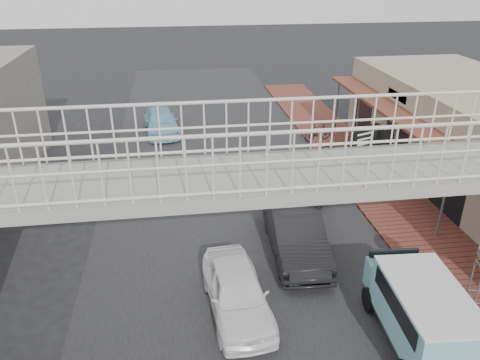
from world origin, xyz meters
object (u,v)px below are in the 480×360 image
object	(u,v)px
white_hatchback	(237,291)
angkot_van	(422,308)
arrow_sign	(380,137)
angkot_far	(161,122)
motorcycle_near	(339,148)
dark_sedan	(296,233)
angkot_curb	(289,179)
motorcycle_far	(318,132)

from	to	relation	value
white_hatchback	angkot_van	size ratio (longest dim) A/B	1.01
angkot_van	arrow_sign	distance (m)	8.29
angkot_far	arrow_sign	size ratio (longest dim) A/B	1.37
white_hatchback	motorcycle_near	world-z (taller)	white_hatchback
dark_sedan	angkot_curb	world-z (taller)	dark_sedan
motorcycle_near	motorcycle_far	size ratio (longest dim) A/B	1.20
dark_sedan	motorcycle_far	size ratio (longest dim) A/B	2.86
white_hatchback	arrow_sign	distance (m)	9.01
angkot_curb	dark_sedan	bearing A→B (deg)	79.44
angkot_van	arrow_sign	xyz separation A→B (m)	(2.13, 7.89, 1.44)
dark_sedan	motorcycle_far	distance (m)	10.57
white_hatchback	motorcycle_far	bearing A→B (deg)	59.62
dark_sedan	motorcycle_near	distance (m)	8.46
angkot_far	angkot_van	xyz separation A→B (m)	(6.47, -17.13, 0.54)
angkot_curb	motorcycle_near	xyz separation A→B (m)	(3.20, 3.02, 0.02)
dark_sedan	arrow_sign	xyz separation A→B (m)	(4.13, 3.44, 1.86)
dark_sedan	angkot_van	world-z (taller)	angkot_van
angkot_curb	angkot_far	xyz separation A→B (m)	(-5.30, 8.27, 0.03)
white_hatchback	arrow_sign	xyz separation A→B (m)	(6.42, 6.01, 1.95)
dark_sedan	motorcycle_near	world-z (taller)	dark_sedan
motorcycle_near	white_hatchback	bearing A→B (deg)	151.05
motorcycle_far	white_hatchback	bearing A→B (deg)	140.78
white_hatchback	angkot_curb	distance (m)	7.65
motorcycle_near	arrow_sign	distance (m)	4.47
angkot_far	angkot_van	size ratio (longest dim) A/B	1.11
angkot_van	motorcycle_near	distance (m)	12.07
white_hatchback	angkot_van	bearing A→B (deg)	-28.13
dark_sedan	motorcycle_far	world-z (taller)	dark_sedan
angkot_curb	motorcycle_near	world-z (taller)	angkot_curb
motorcycle_far	arrow_sign	bearing A→B (deg)	170.12
angkot_far	motorcycle_near	xyz separation A→B (m)	(8.50, -5.25, -0.02)
dark_sedan	motorcycle_far	xyz separation A→B (m)	(3.73, 9.88, -0.17)
angkot_far	motorcycle_near	distance (m)	9.99
white_hatchback	motorcycle_near	size ratio (longest dim) A/B	2.02
white_hatchback	dark_sedan	size ratio (longest dim) A/B	0.85
motorcycle_far	arrow_sign	distance (m)	6.77
white_hatchback	dark_sedan	world-z (taller)	dark_sedan
angkot_curb	angkot_van	xyz separation A→B (m)	(1.18, -8.86, 0.57)
motorcycle_near	dark_sedan	bearing A→B (deg)	154.86
angkot_curb	angkot_van	bearing A→B (deg)	97.64
angkot_van	motorcycle_far	size ratio (longest dim) A/B	2.42
white_hatchback	angkot_curb	xyz separation A→B (m)	(3.12, 6.99, -0.07)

